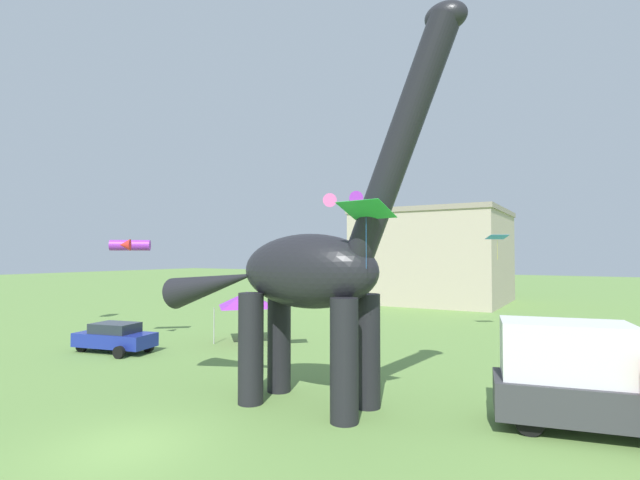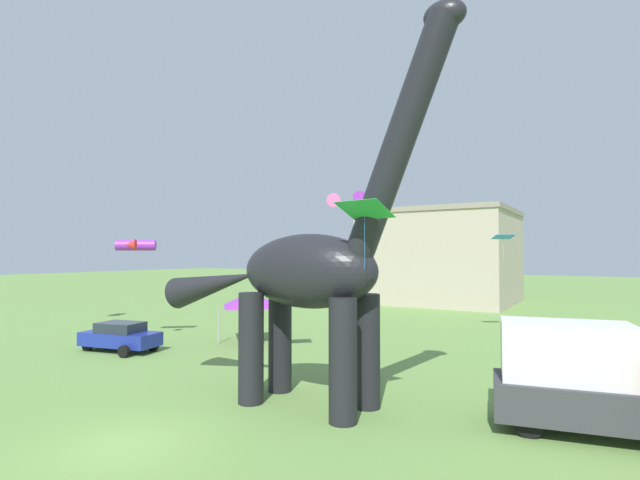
# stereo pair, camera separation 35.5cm
# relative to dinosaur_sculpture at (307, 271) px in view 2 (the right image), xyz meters

# --- Properties ---
(ground_plane) EXTENTS (240.00, 240.00, 0.00)m
(ground_plane) POSITION_rel_dinosaur_sculpture_xyz_m (-2.30, -5.49, -4.64)
(ground_plane) COLOR #6B9347
(dinosaur_sculpture) EXTENTS (12.27, 2.60, 12.82)m
(dinosaur_sculpture) POSITION_rel_dinosaur_sculpture_xyz_m (0.00, 0.00, 0.00)
(dinosaur_sculpture) COLOR black
(dinosaur_sculpture) RESTS_ON ground_plane
(parked_sedan_left) EXTENTS (4.48, 2.64, 1.55)m
(parked_sedan_left) POSITION_rel_dinosaur_sculpture_xyz_m (-13.49, 2.23, -3.83)
(parked_sedan_left) COLOR navy
(parked_sedan_left) RESTS_ON ground_plane
(parked_box_truck) EXTENTS (5.91, 3.21, 3.20)m
(parked_box_truck) POSITION_rel_dinosaur_sculpture_xyz_m (8.56, 2.00, -2.99)
(parked_box_truck) COLOR #38383D
(parked_box_truck) RESTS_ON ground_plane
(festival_canopy_tent) EXTENTS (3.15, 3.15, 3.00)m
(festival_canopy_tent) POSITION_rel_dinosaur_sculpture_xyz_m (-9.18, 7.95, -2.09)
(festival_canopy_tent) COLOR #B2B2B7
(festival_canopy_tent) RESTS_ON ground_plane
(kite_near_low) EXTENTS (1.60, 1.51, 1.62)m
(kite_near_low) POSITION_rel_dinosaur_sculpture_xyz_m (3.12, 18.68, 1.71)
(kite_near_low) COLOR #287AE5
(kite_mid_left) EXTENTS (2.76, 2.74, 0.79)m
(kite_mid_left) POSITION_rel_dinosaur_sculpture_xyz_m (-3.29, 9.90, 3.64)
(kite_mid_left) COLOR purple
(kite_trailing) EXTENTS (1.71, 1.31, 2.04)m
(kite_trailing) POSITION_rel_dinosaur_sculpture_xyz_m (2.69, -0.90, 1.93)
(kite_trailing) COLOR green
(kite_drifting) EXTENTS (2.34, 2.40, 0.68)m
(kite_drifting) POSITION_rel_dinosaur_sculpture_xyz_m (-15.40, 4.48, 1.13)
(kite_drifting) COLOR purple
(kite_high_left) EXTENTS (1.51, 1.51, 0.38)m
(kite_high_left) POSITION_rel_dinosaur_sculpture_xyz_m (-5.30, 5.50, 0.31)
(kite_high_left) COLOR green
(background_building_block) EXTENTS (14.84, 14.22, 9.96)m
(background_building_block) POSITION_rel_dinosaur_sculpture_xyz_m (-6.61, 37.02, 0.35)
(background_building_block) COLOR #B7A893
(background_building_block) RESTS_ON ground_plane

